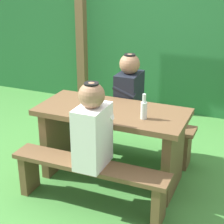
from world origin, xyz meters
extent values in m
plane|color=#408237|center=(0.00, 0.00, 0.00)|extent=(12.00, 12.00, 0.00)
cube|color=#256734|center=(0.00, 2.38, 0.84)|extent=(6.40, 0.88, 1.68)
cube|color=brown|center=(-1.17, 1.67, 0.99)|extent=(0.12, 0.12, 1.98)
cube|color=brown|center=(0.00, 0.00, 0.70)|extent=(1.40, 0.64, 0.05)
cube|color=brown|center=(-0.60, 0.00, 0.34)|extent=(0.08, 0.54, 0.68)
cube|color=brown|center=(0.60, 0.00, 0.34)|extent=(0.08, 0.54, 0.68)
cube|color=brown|center=(0.00, -0.50, 0.40)|extent=(1.40, 0.24, 0.04)
cube|color=brown|center=(-0.62, -0.50, 0.19)|extent=(0.07, 0.22, 0.38)
cube|color=brown|center=(0.62, -0.50, 0.19)|extent=(0.07, 0.22, 0.38)
cube|color=brown|center=(0.00, 0.50, 0.40)|extent=(1.40, 0.24, 0.04)
cube|color=brown|center=(-0.62, 0.50, 0.19)|extent=(0.07, 0.22, 0.38)
cube|color=brown|center=(0.62, 0.50, 0.19)|extent=(0.07, 0.22, 0.38)
cube|color=white|center=(0.04, -0.50, 0.68)|extent=(0.22, 0.34, 0.52)
sphere|color=#936B4C|center=(0.04, -0.50, 1.04)|extent=(0.21, 0.21, 0.21)
cylinder|color=black|center=(0.04, -0.50, 1.13)|extent=(0.12, 0.12, 0.02)
cylinder|color=white|center=(0.04, -0.36, 0.79)|extent=(0.25, 0.07, 0.15)
cube|color=black|center=(-0.02, 0.50, 0.68)|extent=(0.22, 0.34, 0.52)
sphere|color=#936B4C|center=(-0.02, 0.50, 1.04)|extent=(0.21, 0.21, 0.21)
cylinder|color=black|center=(-0.02, 0.50, 1.13)|extent=(0.12, 0.12, 0.02)
cylinder|color=black|center=(-0.02, 0.36, 0.79)|extent=(0.25, 0.07, 0.15)
cylinder|color=silver|center=(-0.18, -0.02, 0.78)|extent=(0.07, 0.07, 0.09)
cylinder|color=silver|center=(0.34, -0.09, 0.80)|extent=(0.06, 0.06, 0.15)
cylinder|color=silver|center=(0.34, -0.09, 0.92)|extent=(0.03, 0.03, 0.08)
camera|label=1|loc=(1.24, -2.95, 2.00)|focal=59.77mm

